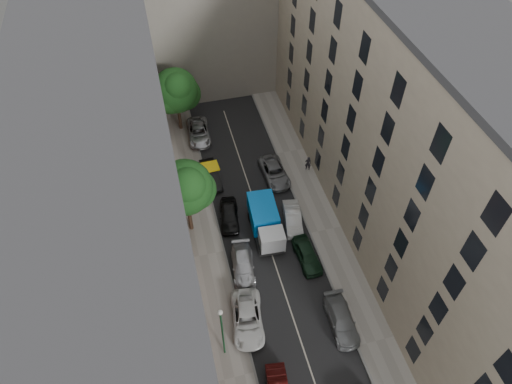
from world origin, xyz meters
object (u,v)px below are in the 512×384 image
object	(u,v)px
lamp_post	(222,328)
pedestrian	(308,163)
car_left_3	(243,265)
tarp_truck	(265,222)
car_right_1	(342,320)
car_left_2	(247,319)
car_left_6	(199,132)
car_right_3	(293,218)
tree_mid	(186,189)
car_right_4	(274,172)
car_left_5	(211,175)
tree_far	(177,92)
car_right_2	(307,255)
car_left_4	(229,215)

from	to	relation	value
lamp_post	pedestrian	bearing A→B (deg)	54.21
car_left_3	tarp_truck	bearing A→B (deg)	57.87
car_right_1	pedestrian	distance (m)	17.14
car_left_3	car_right_1	world-z (taller)	car_right_1
car_left_2	car_left_6	bearing A→B (deg)	98.47
car_right_3	lamp_post	xyz separation A→B (m)	(-8.60, -10.62, 3.38)
car_left_6	car_right_3	xyz separation A→B (m)	(6.40, -14.23, -0.01)
car_left_6	tarp_truck	bearing A→B (deg)	-72.44
lamp_post	car_left_2	bearing A→B (deg)	41.24
car_left_3	tree_mid	distance (m)	8.00
car_right_3	car_right_4	distance (m)	6.20
car_left_5	car_right_4	distance (m)	6.42
car_right_3	tree_far	size ratio (longest dim) A/B	0.56
car_left_2	car_right_1	xyz separation A→B (m)	(7.04, -1.89, -0.04)
car_left_3	car_right_4	distance (m)	11.46
car_left_5	tree_far	distance (m)	9.82
car_right_4	lamp_post	distance (m)	19.19
car_left_6	car_left_3	bearing A→B (deg)	-84.13
car_left_2	car_right_2	size ratio (longest dim) A/B	1.22
tree_far	pedestrian	bearing A→B (deg)	-39.94
car_left_5	car_left_6	xyz separation A→B (m)	(-0.10, 6.83, -0.02)
car_left_5	tree_far	bearing A→B (deg)	98.61
tree_far	car_right_4	bearing A→B (deg)	-50.77
car_left_2	car_right_4	distance (m)	16.21
car_right_1	car_right_3	distance (m)	10.60
car_right_2	lamp_post	size ratio (longest dim) A/B	0.66
car_right_2	car_right_4	distance (m)	10.40
car_left_5	car_left_2	bearing A→B (deg)	-93.06
car_right_2	car_left_3	bearing A→B (deg)	173.82
lamp_post	pedestrian	size ratio (longest dim) A/B	3.77
car_right_4	lamp_post	world-z (taller)	lamp_post
tarp_truck	lamp_post	size ratio (longest dim) A/B	0.92
car_right_4	pedestrian	bearing A→B (deg)	-0.85
car_left_2	lamp_post	world-z (taller)	lamp_post
tree_mid	car_right_3	bearing A→B (deg)	-9.45
car_left_4	car_right_3	size ratio (longest dim) A/B	1.00
tree_far	pedestrian	world-z (taller)	tree_far
car_right_4	tree_mid	bearing A→B (deg)	-155.24
tarp_truck	lamp_post	xyz separation A→B (m)	(-5.89, -10.30, 2.61)
car_left_3	pedestrian	world-z (taller)	pedestrian
car_right_4	tree_mid	size ratio (longest dim) A/B	0.61
car_left_4	car_right_3	distance (m)	5.88
pedestrian	car_right_3	bearing A→B (deg)	82.57
tarp_truck	lamp_post	distance (m)	12.15
car_left_4	car_left_6	world-z (taller)	car_left_4
tarp_truck	car_right_1	world-z (taller)	tarp_truck
tarp_truck	car_right_3	xyz separation A→B (m)	(2.71, 0.32, -0.77)
car_left_4	car_right_4	size ratio (longest dim) A/B	0.85
tarp_truck	car_left_4	size ratio (longest dim) A/B	1.40
car_left_4	car_left_5	bearing A→B (deg)	105.55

